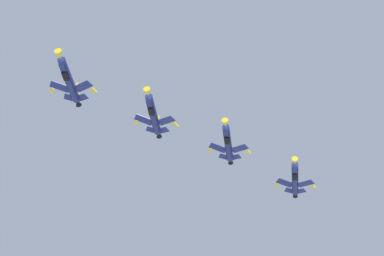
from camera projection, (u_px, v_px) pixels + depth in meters
The scene contains 4 objects.
fighter_jet_lead at pixel (69, 79), 130.22m from camera, with size 10.60×15.95×4.38m.
fighter_jet_left_wing at pixel (153, 114), 139.32m from camera, with size 10.54×15.95×4.38m.
fighter_jet_right_wing at pixel (228, 143), 147.55m from camera, with size 10.56×15.95×4.39m.
fighter_jet_left_outer at pixel (295, 178), 157.56m from camera, with size 10.58×15.95×4.39m.
Camera 1 is at (1.75, -0.81, 1.57)m, focal length 57.73 mm.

